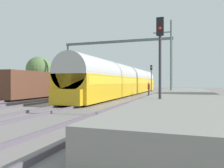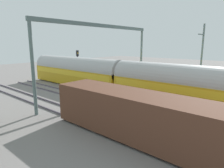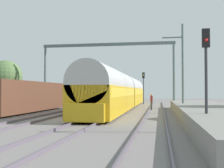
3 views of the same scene
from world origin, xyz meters
name	(u,v)px [view 1 (image 1 of 3)]	position (x,y,z in m)	size (l,w,h in m)	color
ground	(60,103)	(0.00, 0.00, 0.00)	(120.00, 120.00, 0.00)	slate
track_far_west	(3,100)	(-5.97, 0.00, 0.08)	(1.52, 60.00, 0.16)	#5C5260
track_west	(40,102)	(-1.99, 0.00, 0.08)	(1.52, 60.00, 0.16)	#5C5260
track_east	(82,103)	(1.99, 0.00, 0.08)	(1.52, 60.00, 0.16)	#5C5260
track_far_east	(131,105)	(5.97, 0.00, 0.08)	(1.52, 60.00, 0.16)	#5C5260
platform	(186,99)	(9.79, 2.00, 0.45)	(4.40, 28.00, 0.90)	gray
passenger_train	(127,80)	(1.99, 13.89, 1.97)	(2.93, 32.85, 3.82)	gold
freight_car	(43,84)	(-5.97, 5.95, 1.47)	(2.80, 13.00, 2.70)	#563323
person_crossing	(149,88)	(5.46, 11.33, 1.03)	(0.26, 0.41, 1.73)	#383838
railway_signal_near	(160,53)	(8.55, -4.50, 3.19)	(0.36, 0.30, 4.98)	#2D2D33
railway_signal_far	(151,75)	(3.91, 23.87, 3.09)	(0.36, 0.30, 4.81)	#2D2D33
catenary_gantry	(116,54)	(0.00, 15.02, 5.89)	(16.34, 0.28, 7.86)	#526566
catenary_pole_east_mid	(171,58)	(8.32, 7.13, 4.15)	(1.90, 0.20, 8.00)	#526566
tree_west_background	(39,69)	(-13.38, 14.99, 3.87)	(4.21, 4.21, 5.98)	#4C3826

